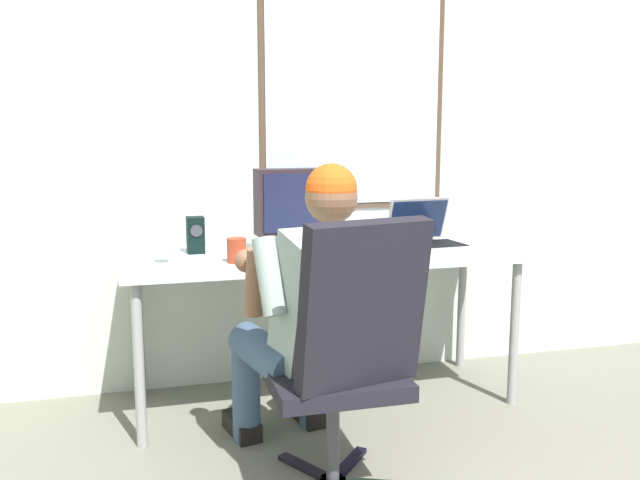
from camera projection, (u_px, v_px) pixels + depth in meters
The scene contains 10 objects.
wall_rear at pixel (334, 129), 3.52m from camera, with size 5.06×0.08×2.65m.
desk at pixel (324, 264), 3.21m from camera, with size 1.88×0.68×0.75m.
office_chair at pixel (349, 347), 2.34m from camera, with size 0.57×0.58×1.04m.
person_seated at pixel (314, 313), 2.57m from camera, with size 0.61×0.88×1.21m.
crt_monitor at pixel (296, 206), 3.14m from camera, with size 0.39×0.26×0.40m.
laptop at pixel (425, 233), 3.37m from camera, with size 0.36×0.35×0.24m.
wine_glass at pixel (168, 242), 2.88m from camera, with size 0.08×0.08×0.15m.
desk_speaker at pixel (196, 235), 3.15m from camera, with size 0.08×0.09×0.17m.
cd_case at pixel (371, 254), 3.12m from camera, with size 0.14×0.13×0.01m.
coffee_mug at pixel (237, 250), 2.92m from camera, with size 0.08×0.08×0.11m.
Camera 1 is at (-0.99, -0.78, 1.32)m, focal length 37.42 mm.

